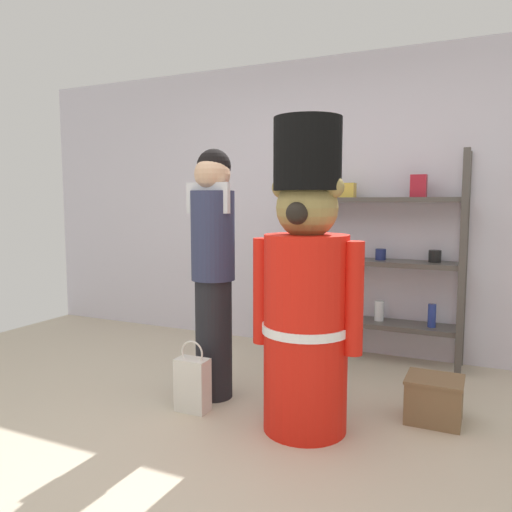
{
  "coord_description": "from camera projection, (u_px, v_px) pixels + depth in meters",
  "views": [
    {
      "loc": [
        1.3,
        -2.21,
        1.33
      ],
      "look_at": [
        -0.01,
        0.58,
        1.0
      ],
      "focal_mm": 35.18,
      "sensor_mm": 36.0,
      "label": 1
    }
  ],
  "objects": [
    {
      "name": "ground_plane",
      "position": [
        211.0,
        452.0,
        2.68
      ],
      "size": [
        6.4,
        6.4,
        0.0
      ],
      "primitive_type": "plane",
      "color": "beige"
    },
    {
      "name": "back_wall",
      "position": [
        332.0,
        206.0,
        4.53
      ],
      "size": [
        6.4,
        0.12,
        2.6
      ],
      "primitive_type": "cube",
      "color": "silver",
      "rests_on": "ground_plane"
    },
    {
      "name": "merchandise_shelf",
      "position": [
        380.0,
        259.0,
        4.17
      ],
      "size": [
        1.34,
        0.35,
        1.73
      ],
      "color": "#4C4742",
      "rests_on": "ground_plane"
    },
    {
      "name": "teddy_bear_guard",
      "position": [
        306.0,
        292.0,
        2.87
      ],
      "size": [
        0.66,
        0.51,
        1.8
      ],
      "color": "red",
      "rests_on": "ground_plane"
    },
    {
      "name": "person_shopper",
      "position": [
        213.0,
        263.0,
        3.36
      ],
      "size": [
        0.31,
        0.29,
        1.68
      ],
      "color": "black",
      "rests_on": "ground_plane"
    },
    {
      "name": "shopping_bag",
      "position": [
        193.0,
        384.0,
        3.2
      ],
      "size": [
        0.21,
        0.13,
        0.46
      ],
      "color": "silver",
      "rests_on": "ground_plane"
    },
    {
      "name": "display_crate",
      "position": [
        434.0,
        399.0,
        3.05
      ],
      "size": [
        0.33,
        0.3,
        0.27
      ],
      "color": "brown",
      "rests_on": "ground_plane"
    }
  ]
}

